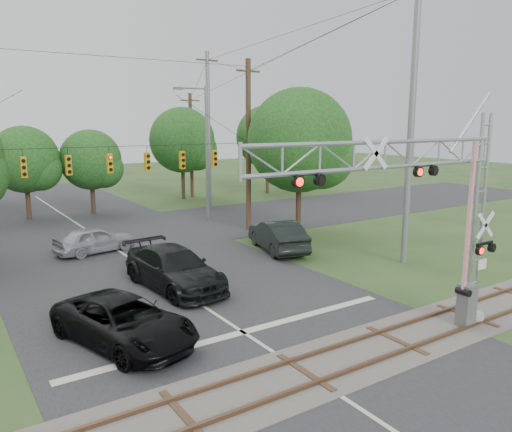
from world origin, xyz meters
TOP-DOWN VIEW (x-y plane):
  - ground at (0.00, 0.00)m, footprint 160.00×160.00m
  - road_main at (0.00, 10.00)m, footprint 14.00×90.00m
  - road_cross at (0.00, 24.00)m, footprint 90.00×12.00m
  - railroad_track at (0.00, 2.00)m, footprint 90.00×3.20m
  - crossing_gantry at (4.59, 1.63)m, footprint 10.73×0.99m
  - traffic_signal_span at (0.88, 20.00)m, footprint 19.34×0.36m
  - pickup_black at (-3.80, 6.98)m, footprint 4.16×6.22m
  - car_dark at (0.02, 11.39)m, footprint 3.09×6.46m
  - sedan_silver at (-1.21, 19.63)m, footprint 4.79×2.66m
  - suv_dark at (7.83, 14.24)m, footprint 3.23×5.75m
  - streetlight at (8.78, 25.02)m, footprint 2.68×0.28m
  - utility_poles at (3.56, 22.30)m, footprint 26.03×28.00m
  - treeline at (-0.42, 31.57)m, footprint 54.34×31.21m

SIDE VIEW (x-z plane):
  - ground at x=0.00m, z-range 0.00..0.00m
  - road_main at x=0.00m, z-range 0.00..0.02m
  - road_cross at x=0.00m, z-range 0.00..0.02m
  - railroad_track at x=0.00m, z-range -0.05..0.11m
  - sedan_silver at x=-1.21m, z-range 0.00..1.54m
  - pickup_black at x=-3.80m, z-range 0.00..1.59m
  - suv_dark at x=7.83m, z-range 0.00..1.79m
  - car_dark at x=0.02m, z-range 0.00..1.82m
  - crossing_gantry at x=4.59m, z-range 0.87..8.60m
  - traffic_signal_span at x=0.88m, z-range -0.14..11.36m
  - treeline at x=-0.42m, z-range 0.80..10.43m
  - streetlight at x=8.78m, z-range 0.60..10.64m
  - utility_poles at x=3.56m, z-range -0.96..13.46m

